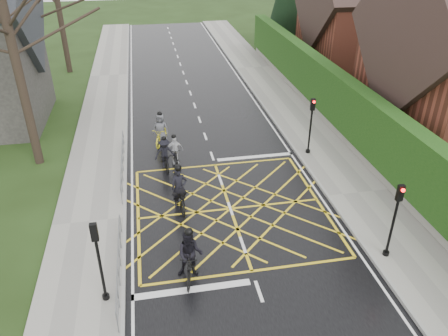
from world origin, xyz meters
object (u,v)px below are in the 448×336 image
object	(u,v)px
cyclist_back	(190,259)
cyclist_mid	(165,156)
cyclist_lead	(161,133)
cyclist_rear	(180,194)
cyclist_front	(175,153)

from	to	relation	value
cyclist_back	cyclist_mid	world-z (taller)	cyclist_back
cyclist_lead	cyclist_rear	bearing A→B (deg)	-67.94
cyclist_rear	cyclist_lead	distance (m)	6.54
cyclist_back	cyclist_front	distance (m)	8.38
cyclist_back	cyclist_lead	world-z (taller)	cyclist_back
cyclist_front	cyclist_lead	distance (m)	2.58
cyclist_back	cyclist_front	size ratio (longest dim) A/B	1.28
cyclist_rear	cyclist_back	size ratio (longest dim) A/B	1.03
cyclist_rear	cyclist_lead	xyz separation A→B (m)	(-0.42, 6.53, -0.02)
cyclist_front	cyclist_lead	size ratio (longest dim) A/B	0.81
cyclist_front	cyclist_lead	xyz separation A→B (m)	(-0.55, 2.52, 0.05)
cyclist_back	cyclist_front	bearing A→B (deg)	101.90
cyclist_rear	cyclist_lead	world-z (taller)	cyclist_rear
cyclist_mid	cyclist_front	xyz separation A→B (m)	(0.52, 0.33, -0.03)
cyclist_back	cyclist_lead	bearing A→B (deg)	105.07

